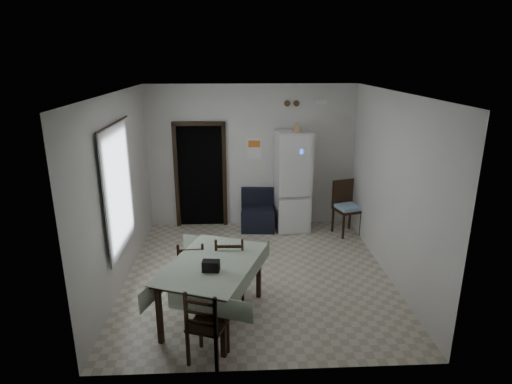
{
  "coord_description": "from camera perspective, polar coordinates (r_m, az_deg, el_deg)",
  "views": [
    {
      "loc": [
        -0.33,
        -6.25,
        3.38
      ],
      "look_at": [
        0.0,
        0.5,
        1.25
      ],
      "focal_mm": 30.0,
      "sensor_mm": 36.0,
      "label": 1
    }
  ],
  "objects": [
    {
      "name": "wall_back",
      "position": [
        8.72,
        -0.57,
        4.71
      ],
      "size": [
        4.2,
        0.02,
        2.9
      ],
      "primitive_type": null,
      "color": "silver",
      "rests_on": "ground"
    },
    {
      "name": "wall_left",
      "position": [
        6.78,
        -17.82,
        0.08
      ],
      "size": [
        0.02,
        4.5,
        2.9
      ],
      "primitive_type": null,
      "color": "silver",
      "rests_on": "ground"
    },
    {
      "name": "tan_cone",
      "position": [
        8.35,
        5.53,
        8.68
      ],
      "size": [
        0.23,
        0.23,
        0.18
      ],
      "primitive_type": "cone",
      "rotation": [
        0.0,
        0.0,
        0.05
      ],
      "color": "tan",
      "rests_on": "fridge"
    },
    {
      "name": "black_bag",
      "position": [
        5.43,
        -6.03,
        -9.78
      ],
      "size": [
        0.23,
        0.15,
        0.14
      ],
      "primitive_type": "cube",
      "rotation": [
        0.0,
        0.0,
        -0.12
      ],
      "color": "black",
      "rests_on": "dining_table"
    },
    {
      "name": "wall_right",
      "position": [
        6.98,
        17.71,
        0.59
      ],
      "size": [
        0.02,
        4.5,
        2.9
      ],
      "primitive_type": null,
      "color": "silver",
      "rests_on": "ground"
    },
    {
      "name": "ground",
      "position": [
        7.11,
        0.2,
        -10.88
      ],
      "size": [
        4.5,
        4.5,
        0.0
      ],
      "primitive_type": "plane",
      "color": "#C0B59D",
      "rests_on": "ground"
    },
    {
      "name": "dining_table",
      "position": [
        5.87,
        -5.69,
        -12.94
      ],
      "size": [
        1.54,
        1.86,
        0.83
      ],
      "primitive_type": null,
      "rotation": [
        0.0,
        0.0,
        -0.36
      ],
      "color": "#A5B79C",
      "rests_on": "ground"
    },
    {
      "name": "corner_chair",
      "position": [
        8.62,
        12.11,
        -2.16
      ],
      "size": [
        0.59,
        0.59,
        1.07
      ],
      "primitive_type": null,
      "rotation": [
        0.0,
        0.0,
        0.31
      ],
      "color": "black",
      "rests_on": "ground"
    },
    {
      "name": "ceiling",
      "position": [
        6.28,
        0.23,
        13.11
      ],
      "size": [
        4.2,
        4.5,
        0.02
      ],
      "primitive_type": null,
      "color": "white",
      "rests_on": "ground"
    },
    {
      "name": "calendar_image",
      "position": [
        8.65,
        -0.23,
        6.43
      ],
      "size": [
        0.24,
        0.01,
        0.14
      ],
      "primitive_type": "cube",
      "color": "orange",
      "rests_on": "ground"
    },
    {
      "name": "wall_front",
      "position": [
        4.45,
        1.75,
        -8.21
      ],
      "size": [
        4.2,
        0.02,
        2.9
      ],
      "primitive_type": null,
      "color": "silver",
      "rests_on": "ground"
    },
    {
      "name": "fridge",
      "position": [
        8.59,
        4.88,
        1.42
      ],
      "size": [
        0.72,
        0.72,
        2.02
      ],
      "primitive_type": null,
      "rotation": [
        0.0,
        0.0,
        0.1
      ],
      "color": "silver",
      "rests_on": "ground"
    },
    {
      "name": "curtain_rod",
      "position": [
        6.34,
        -18.53,
        8.63
      ],
      "size": [
        0.02,
        1.6,
        0.02
      ],
      "primitive_type": "cylinder",
      "rotation": [
        1.57,
        0.0,
        0.0
      ],
      "color": "black",
      "rests_on": "ground"
    },
    {
      "name": "dining_chair_near_head",
      "position": [
        5.14,
        -6.48,
        -17.07
      ],
      "size": [
        0.52,
        0.52,
        0.95
      ],
      "primitive_type": null,
      "rotation": [
        0.0,
        0.0,
        2.79
      ],
      "color": "black",
      "rests_on": "ground"
    },
    {
      "name": "doorway",
      "position": [
        9.03,
        -7.28,
        2.48
      ],
      "size": [
        1.06,
        0.52,
        2.22
      ],
      "color": "black",
      "rests_on": "ground"
    },
    {
      "name": "light_switch",
      "position": [
        8.8,
        0.42,
        2.48
      ],
      "size": [
        0.08,
        0.02,
        0.12
      ],
      "primitive_type": "cube",
      "color": "beige",
      "rests_on": "ground"
    },
    {
      "name": "dining_chair_far_right",
      "position": [
        6.29,
        -3.48,
        -9.84
      ],
      "size": [
        0.43,
        0.43,
        0.99
      ],
      "primitive_type": null,
      "rotation": [
        0.0,
        0.0,
        3.12
      ],
      "color": "black",
      "rests_on": "ground"
    },
    {
      "name": "dining_chair_far_left",
      "position": [
        6.36,
        -8.53,
        -10.06
      ],
      "size": [
        0.41,
        0.41,
        0.91
      ],
      "primitive_type": null,
      "rotation": [
        0.0,
        0.0,
        3.19
      ],
      "color": "black",
      "rests_on": "ground"
    },
    {
      "name": "vent_right",
      "position": [
        8.61,
        5.4,
        11.69
      ],
      "size": [
        0.12,
        0.03,
        0.12
      ],
      "primitive_type": "cylinder",
      "rotation": [
        1.57,
        0.0,
        0.0
      ],
      "color": "brown",
      "rests_on": "ground"
    },
    {
      "name": "vent_left",
      "position": [
        8.59,
        4.19,
        11.71
      ],
      "size": [
        0.12,
        0.03,
        0.12
      ],
      "primitive_type": "cylinder",
      "rotation": [
        1.57,
        0.0,
        0.0
      ],
      "color": "brown",
      "rests_on": "ground"
    },
    {
      "name": "navy_seat",
      "position": [
        8.71,
        0.3,
        -2.46
      ],
      "size": [
        0.72,
        0.7,
        0.81
      ],
      "primitive_type": null,
      "rotation": [
        0.0,
        0.0,
        -0.08
      ],
      "color": "black",
      "rests_on": "ground"
    },
    {
      "name": "calendar",
      "position": [
        8.68,
        -0.23,
        5.79
      ],
      "size": [
        0.28,
        0.02,
        0.4
      ],
      "primitive_type": "cube",
      "color": "white",
      "rests_on": "ground"
    },
    {
      "name": "emergency_light",
      "position": [
        8.66,
        8.58,
        11.81
      ],
      "size": [
        0.25,
        0.07,
        0.09
      ],
      "primitive_type": "cube",
      "color": "white",
      "rests_on": "ground"
    },
    {
      "name": "curtain",
      "position": [
        6.55,
        -17.82,
        0.4
      ],
      "size": [
        0.02,
        1.45,
        1.85
      ],
      "primitive_type": "cube",
      "color": "silver",
      "rests_on": "ground"
    },
    {
      "name": "window_recess",
      "position": [
        6.58,
        -18.74,
        0.38
      ],
      "size": [
        0.1,
        1.2,
        1.6
      ],
      "primitive_type": "cube",
      "color": "silver",
      "rests_on": "ground"
    }
  ]
}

